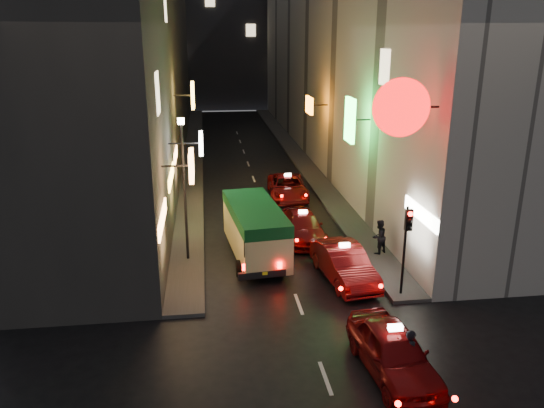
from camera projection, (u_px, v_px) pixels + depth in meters
name	position (u px, v px, depth m)	size (l,w,h in m)	color
building_left	(138.00, 42.00, 40.18)	(7.64, 52.00, 18.00)	#33312E
building_right	(344.00, 42.00, 42.11)	(8.41, 52.00, 18.00)	#A7A199
building_far	(225.00, 23.00, 70.73)	(30.00, 10.00, 22.00)	#2E2E33
sidewalk_left	(193.00, 156.00, 43.38)	(1.50, 52.00, 0.15)	#423F3D
sidewalk_right	(296.00, 153.00, 44.41)	(1.50, 52.00, 0.15)	#423F3D
minibus	(255.00, 225.00, 23.48)	(2.61, 5.91, 2.46)	#C7BE7C
taxi_near	(394.00, 348.00, 15.59)	(2.62, 5.47, 1.86)	maroon
taxi_second	(344.00, 261.00, 21.55)	(2.85, 5.56, 1.86)	maroon
taxi_third	(303.00, 224.00, 26.01)	(2.06, 4.78, 1.68)	maroon
taxi_far	(288.00, 185.00, 32.46)	(2.30, 5.08, 1.76)	maroon
pedestrian_crossing	(410.00, 351.00, 15.37)	(0.59, 0.38, 1.79)	black
pedestrian_sidewalk	(379.00, 235.00, 23.81)	(0.68, 0.42, 1.80)	black
traffic_light	(407.00, 233.00, 19.48)	(0.26, 0.43, 3.50)	black
lamp_post	(184.00, 181.00, 22.45)	(0.28, 0.28, 6.22)	black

